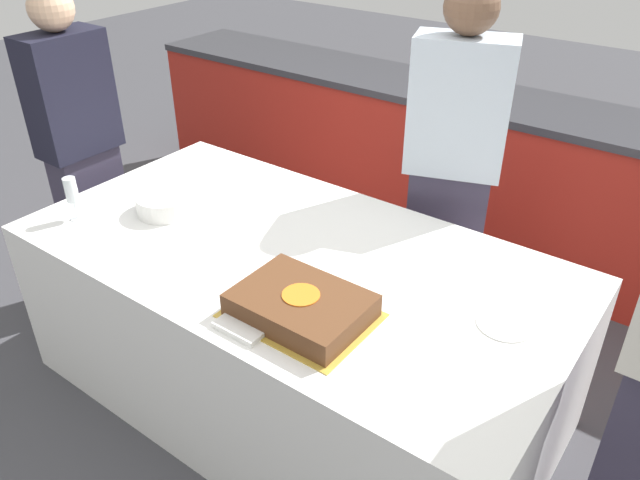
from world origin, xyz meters
The scene contains 11 objects.
ground_plane centered at (0.00, 0.00, 0.00)m, with size 14.00×14.00×0.00m, color #424247.
back_counter centered at (0.00, 1.63, 0.46)m, with size 4.40×0.58×0.92m.
dining_table centered at (0.00, 0.00, 0.37)m, with size 2.13×1.12×0.74m.
cake centered at (0.27, -0.29, 0.78)m, with size 0.46×0.35×0.09m.
plate_stack centered at (-0.62, -0.07, 0.78)m, with size 0.24×0.24×0.08m.
wine_glass centered at (-0.87, -0.33, 0.87)m, with size 0.06×0.06×0.19m.
side_plate_near_cake centered at (0.35, 0.02, 0.74)m, with size 0.18×0.18×0.00m.
side_plate_right_edge centered at (0.83, 0.07, 0.74)m, with size 0.18×0.18×0.00m.
utensil_pile centered at (0.16, -0.46, 0.75)m, with size 0.17×0.09×0.02m.
person_cutting_cake centered at (0.27, 0.78, 0.86)m, with size 0.45×0.32×1.65m.
person_seated_left centered at (-1.29, 0.00, 0.82)m, with size 0.20×0.37×1.57m.
Camera 1 is at (1.28, -1.54, 2.02)m, focal length 35.00 mm.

